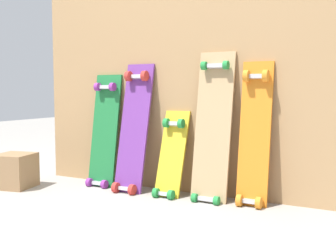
{
  "coord_description": "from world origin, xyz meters",
  "views": [
    {
      "loc": [
        1.21,
        -2.32,
        0.66
      ],
      "look_at": [
        0.0,
        -0.07,
        0.44
      ],
      "focal_mm": 44.13,
      "sensor_mm": 36.0,
      "label": 1
    }
  ],
  "objects_px": {
    "skateboard_green": "(104,135)",
    "skateboard_natural": "(213,132)",
    "skateboard_orange": "(254,139)",
    "skateboard_purple": "(133,132)",
    "skateboard_yellow": "(171,159)",
    "wooden_crate": "(15,171)"
  },
  "relations": [
    {
      "from": "skateboard_purple",
      "to": "skateboard_yellow",
      "type": "bearing_deg",
      "value": 0.4
    },
    {
      "from": "skateboard_yellow",
      "to": "skateboard_natural",
      "type": "relative_size",
      "value": 0.62
    },
    {
      "from": "skateboard_green",
      "to": "skateboard_natural",
      "type": "xyz_separation_m",
      "value": [
        0.81,
        -0.01,
        0.06
      ]
    },
    {
      "from": "skateboard_purple",
      "to": "skateboard_orange",
      "type": "relative_size",
      "value": 1.01
    },
    {
      "from": "skateboard_natural",
      "to": "wooden_crate",
      "type": "xyz_separation_m",
      "value": [
        -1.3,
        -0.34,
        -0.29
      ]
    },
    {
      "from": "wooden_crate",
      "to": "skateboard_orange",
      "type": "bearing_deg",
      "value": 12.94
    },
    {
      "from": "skateboard_purple",
      "to": "skateboard_yellow",
      "type": "height_order",
      "value": "skateboard_purple"
    },
    {
      "from": "skateboard_orange",
      "to": "skateboard_purple",
      "type": "bearing_deg",
      "value": -177.19
    },
    {
      "from": "skateboard_purple",
      "to": "wooden_crate",
      "type": "height_order",
      "value": "skateboard_purple"
    },
    {
      "from": "skateboard_natural",
      "to": "skateboard_green",
      "type": "bearing_deg",
      "value": 179.33
    },
    {
      "from": "skateboard_purple",
      "to": "wooden_crate",
      "type": "distance_m",
      "value": 0.86
    },
    {
      "from": "skateboard_yellow",
      "to": "skateboard_natural",
      "type": "height_order",
      "value": "skateboard_natural"
    },
    {
      "from": "skateboard_green",
      "to": "skateboard_orange",
      "type": "xyz_separation_m",
      "value": [
        1.06,
        0.01,
        0.03
      ]
    },
    {
      "from": "skateboard_green",
      "to": "wooden_crate",
      "type": "bearing_deg",
      "value": -144.55
    },
    {
      "from": "skateboard_green",
      "to": "wooden_crate",
      "type": "distance_m",
      "value": 0.64
    },
    {
      "from": "skateboard_green",
      "to": "skateboard_purple",
      "type": "relative_size",
      "value": 0.93
    },
    {
      "from": "skateboard_green",
      "to": "skateboard_orange",
      "type": "height_order",
      "value": "skateboard_orange"
    },
    {
      "from": "skateboard_green",
      "to": "skateboard_orange",
      "type": "relative_size",
      "value": 0.94
    },
    {
      "from": "skateboard_green",
      "to": "skateboard_purple",
      "type": "bearing_deg",
      "value": -7.07
    },
    {
      "from": "skateboard_purple",
      "to": "skateboard_yellow",
      "type": "xyz_separation_m",
      "value": [
        0.28,
        0.0,
        -0.15
      ]
    },
    {
      "from": "skateboard_natural",
      "to": "skateboard_orange",
      "type": "bearing_deg",
      "value": 3.72
    },
    {
      "from": "skateboard_green",
      "to": "skateboard_yellow",
      "type": "bearing_deg",
      "value": -3.22
    }
  ]
}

